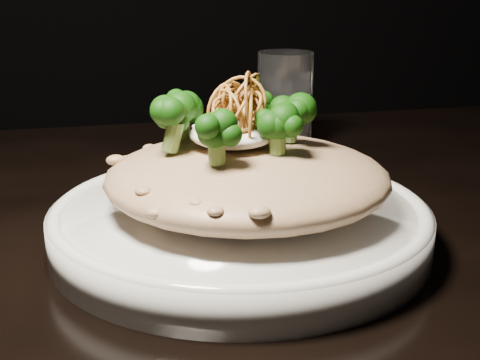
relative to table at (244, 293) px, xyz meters
name	(u,v)px	position (x,y,z in m)	size (l,w,h in m)	color
table	(244,293)	(0.00, 0.00, 0.00)	(1.10, 0.80, 0.75)	black
plate	(240,225)	(-0.02, -0.07, 0.10)	(0.31, 0.31, 0.03)	silver
risotto	(247,177)	(-0.01, -0.07, 0.14)	(0.23, 0.23, 0.05)	brown
broccoli	(239,119)	(-0.02, -0.07, 0.19)	(0.13, 0.13, 0.05)	black
cheese	(233,134)	(-0.02, -0.06, 0.17)	(0.07, 0.07, 0.02)	white
shallots	(234,98)	(-0.02, -0.07, 0.20)	(0.06, 0.06, 0.04)	brown
drinking_glass	(285,101)	(0.10, 0.22, 0.14)	(0.07, 0.07, 0.12)	white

